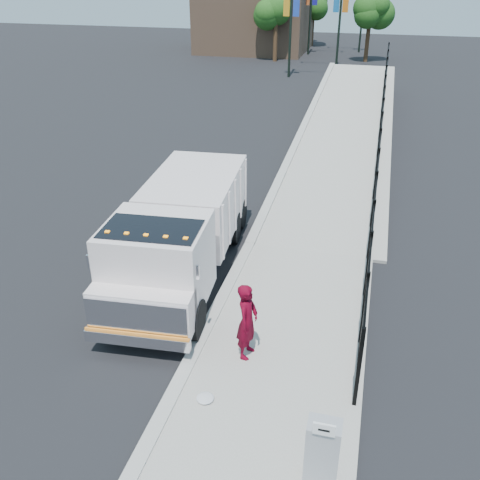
# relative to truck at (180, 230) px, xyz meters

# --- Properties ---
(ground) EXTENTS (120.00, 120.00, 0.00)m
(ground) POSITION_rel_truck_xyz_m (1.43, -1.87, -1.45)
(ground) COLOR black
(ground) RESTS_ON ground
(sidewalk) EXTENTS (3.55, 12.00, 0.12)m
(sidewalk) POSITION_rel_truck_xyz_m (3.35, -3.87, -1.39)
(sidewalk) COLOR #9E998E
(sidewalk) RESTS_ON ground
(curb) EXTENTS (0.30, 12.00, 0.16)m
(curb) POSITION_rel_truck_xyz_m (1.43, -3.87, -1.37)
(curb) COLOR #ADAAA3
(curb) RESTS_ON ground
(ramp) EXTENTS (3.95, 24.06, 3.19)m
(ramp) POSITION_rel_truck_xyz_m (3.55, 14.13, -1.45)
(ramp) COLOR #9E998E
(ramp) RESTS_ON ground
(iron_fence) EXTENTS (0.10, 28.00, 1.80)m
(iron_fence) POSITION_rel_truck_xyz_m (4.98, 10.13, -0.55)
(iron_fence) COLOR black
(iron_fence) RESTS_ON ground
(truck) EXTENTS (2.97, 7.66, 2.57)m
(truck) POSITION_rel_truck_xyz_m (0.00, 0.00, 0.00)
(truck) COLOR black
(truck) RESTS_ON ground
(worker) EXTENTS (0.50, 0.69, 1.78)m
(worker) POSITION_rel_truck_xyz_m (2.58, -2.93, -0.44)
(worker) COLOR #5A0215
(worker) RESTS_ON sidewalk
(utility_cabinet) EXTENTS (0.55, 0.40, 1.25)m
(utility_cabinet) POSITION_rel_truck_xyz_m (4.53, -5.73, -0.70)
(utility_cabinet) COLOR gray
(utility_cabinet) RESTS_ON sidewalk
(arrow_sign) EXTENTS (0.35, 0.04, 0.22)m
(arrow_sign) POSITION_rel_truck_xyz_m (4.53, -5.95, 0.03)
(arrow_sign) COLOR white
(arrow_sign) RESTS_ON utility_cabinet
(debris) EXTENTS (0.36, 0.36, 0.09)m
(debris) POSITION_rel_truck_xyz_m (2.11, -4.49, -1.28)
(debris) COLOR silver
(debris) RESTS_ON sidewalk
(light_pole_0) EXTENTS (3.78, 0.22, 8.00)m
(light_pole_0) POSITION_rel_truck_xyz_m (-1.75, 29.17, 2.92)
(light_pole_0) COLOR black
(light_pole_0) RESTS_ON ground
(light_pole_1) EXTENTS (3.77, 0.22, 8.00)m
(light_pole_1) POSITION_rel_truck_xyz_m (0.78, 33.45, 2.92)
(light_pole_1) COLOR black
(light_pole_1) RESTS_ON ground
(light_pole_2) EXTENTS (3.78, 0.22, 8.00)m
(light_pole_2) POSITION_rel_truck_xyz_m (-1.86, 40.44, 2.92)
(light_pole_2) COLOR black
(light_pole_2) RESTS_ON ground
(light_pole_3) EXTENTS (3.78, 0.22, 8.00)m
(light_pole_3) POSITION_rel_truck_xyz_m (2.06, 42.98, 2.92)
(light_pole_3) COLOR black
(light_pole_3) RESTS_ON ground
(tree_0) EXTENTS (2.66, 2.66, 5.33)m
(tree_0) POSITION_rel_truck_xyz_m (-4.45, 35.88, 2.50)
(tree_0) COLOR #382314
(tree_0) RESTS_ON ground
(tree_1) EXTENTS (2.30, 2.30, 5.15)m
(tree_1) POSITION_rel_truck_xyz_m (3.23, 37.67, 2.47)
(tree_1) COLOR #382314
(tree_1) RESTS_ON ground
(tree_2) EXTENTS (2.75, 2.75, 5.38)m
(tree_2) POSITION_rel_truck_xyz_m (-2.65, 46.16, 2.51)
(tree_2) COLOR #382314
(tree_2) RESTS_ON ground
(building) EXTENTS (10.00, 10.00, 8.00)m
(building) POSITION_rel_truck_xyz_m (-7.57, 42.13, 2.55)
(building) COLOR #8C664C
(building) RESTS_ON ground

